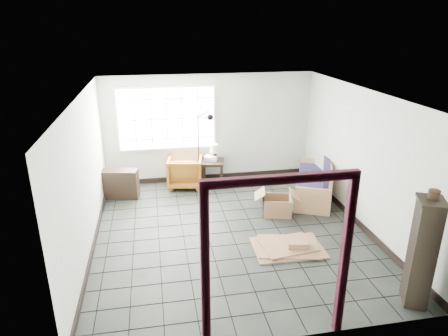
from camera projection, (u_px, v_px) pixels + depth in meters
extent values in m
plane|color=black|center=(231.00, 232.00, 7.53)|extent=(5.50, 5.50, 0.00)
cube|color=silver|center=(209.00, 129.00, 9.61)|extent=(5.00, 0.02, 2.60)
cube|color=silver|center=(279.00, 250.00, 4.54)|extent=(5.00, 0.02, 2.60)
cube|color=silver|center=(85.00, 177.00, 6.65)|extent=(0.02, 5.50, 2.60)
cube|color=silver|center=(362.00, 159.00, 7.50)|extent=(0.02, 5.50, 2.60)
cube|color=white|center=(232.00, 94.00, 6.62)|extent=(5.00, 5.50, 0.02)
cube|color=black|center=(210.00, 177.00, 10.02)|extent=(4.95, 0.03, 0.12)
cube|color=black|center=(95.00, 242.00, 7.09)|extent=(0.03, 5.45, 0.12)
cube|color=black|center=(353.00, 218.00, 7.92)|extent=(0.03, 5.45, 0.12)
cube|color=silver|center=(167.00, 119.00, 9.30)|extent=(2.32, 0.06, 1.52)
cube|color=white|center=(167.00, 119.00, 9.26)|extent=(2.20, 0.02, 1.40)
cube|color=#320B17|center=(205.00, 274.00, 4.53)|extent=(0.10, 0.08, 2.10)
cube|color=#320B17|center=(345.00, 259.00, 4.82)|extent=(0.10, 0.08, 2.10)
cube|color=#320B17|center=(282.00, 179.00, 4.29)|extent=(1.80, 0.08, 0.10)
cube|color=#A6704B|center=(313.00, 189.00, 9.01)|extent=(1.39, 1.95, 0.33)
cube|color=#A6704B|center=(313.00, 201.00, 8.12)|extent=(0.68, 0.34, 0.58)
cube|color=#A6704B|center=(315.00, 170.00, 9.82)|extent=(0.68, 0.34, 0.58)
cube|color=#A6704B|center=(330.00, 177.00, 8.82)|extent=(0.80, 1.69, 0.63)
cube|color=#1A173A|center=(313.00, 190.00, 8.39)|extent=(0.83, 0.79, 0.14)
cube|color=#1A173A|center=(326.00, 182.00, 8.25)|extent=(0.35, 0.58, 0.47)
cube|color=#1A173A|center=(313.00, 180.00, 8.93)|extent=(0.83, 0.79, 0.14)
cube|color=#1A173A|center=(326.00, 172.00, 8.80)|extent=(0.35, 0.58, 0.47)
cube|color=#1A173A|center=(314.00, 171.00, 9.48)|extent=(0.83, 0.79, 0.14)
cube|color=#1A173A|center=(326.00, 163.00, 9.34)|extent=(0.35, 0.58, 0.47)
imported|color=brown|center=(185.00, 170.00, 9.49)|extent=(0.90, 0.86, 0.81)
cube|color=black|center=(212.00, 162.00, 9.55)|extent=(0.65, 0.65, 0.07)
cube|color=black|center=(203.00, 177.00, 9.45)|extent=(0.07, 0.07, 0.55)
cube|color=black|center=(221.00, 177.00, 9.44)|extent=(0.07, 0.07, 0.55)
cube|color=black|center=(204.00, 170.00, 9.86)|extent=(0.07, 0.07, 0.55)
cube|color=black|center=(222.00, 170.00, 9.84)|extent=(0.07, 0.07, 0.55)
cylinder|color=black|center=(215.00, 157.00, 9.57)|extent=(0.12, 0.12, 0.14)
cylinder|color=black|center=(215.00, 152.00, 9.53)|extent=(0.03, 0.03, 0.10)
cone|color=beige|center=(215.00, 148.00, 9.49)|extent=(0.32, 0.32, 0.19)
cube|color=silver|center=(211.00, 158.00, 9.54)|extent=(0.36, 0.33, 0.11)
cylinder|color=black|center=(205.00, 158.00, 9.57)|extent=(0.04, 0.07, 0.06)
cylinder|color=black|center=(199.00, 184.00, 9.68)|extent=(0.30, 0.30, 0.03)
cylinder|color=black|center=(199.00, 151.00, 9.39)|extent=(0.03, 0.03, 1.69)
cylinder|color=black|center=(204.00, 114.00, 9.06)|extent=(0.29, 0.05, 0.15)
sphere|color=black|center=(210.00, 117.00, 9.07)|extent=(0.16, 0.16, 0.15)
cube|color=black|center=(119.00, 184.00, 8.89)|extent=(0.88, 0.46, 0.65)
cube|color=black|center=(119.00, 184.00, 8.89)|extent=(0.82, 0.41, 0.03)
cube|color=black|center=(422.00, 254.00, 5.40)|extent=(0.43, 0.48, 1.57)
cube|color=black|center=(432.00, 201.00, 5.13)|extent=(0.48, 0.53, 0.04)
cylinder|color=black|center=(434.00, 194.00, 5.15)|extent=(0.15, 0.15, 0.11)
cube|color=#896042|center=(276.00, 213.00, 8.23)|extent=(0.64, 0.55, 0.02)
cube|color=black|center=(263.00, 205.00, 8.18)|extent=(0.12, 0.44, 0.37)
cube|color=#896042|center=(290.00, 206.00, 8.16)|extent=(0.12, 0.44, 0.37)
cube|color=#896042|center=(278.00, 210.00, 7.96)|extent=(0.54, 0.14, 0.37)
cube|color=#896042|center=(276.00, 201.00, 8.38)|extent=(0.54, 0.14, 0.37)
cube|color=#896042|center=(260.00, 194.00, 8.09)|extent=(0.30, 0.48, 0.15)
cube|color=#896042|center=(295.00, 195.00, 8.07)|extent=(0.30, 0.48, 0.15)
cube|color=#896042|center=(288.00, 248.00, 6.98)|extent=(1.23, 0.89, 0.03)
cube|color=#896042|center=(288.00, 246.00, 6.98)|extent=(1.20, 1.00, 0.03)
cube|color=#896042|center=(288.00, 245.00, 6.97)|extent=(0.98, 0.77, 0.03)
cube|color=#896042|center=(297.00, 243.00, 6.91)|extent=(0.40, 0.34, 0.10)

